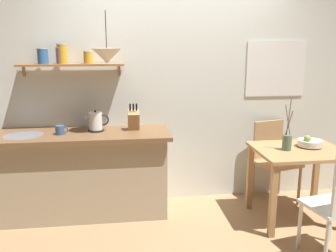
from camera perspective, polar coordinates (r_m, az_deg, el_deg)
name	(u,v)px	position (r m, az deg, el deg)	size (l,w,h in m)	color
ground_plane	(181,222)	(3.83, 2.03, -14.78)	(14.00, 14.00, 0.00)	#A87F56
back_wall	(190,82)	(4.09, 3.52, 6.85)	(6.80, 0.11, 2.70)	silver
kitchen_counter	(82,173)	(3.92, -13.41, -7.26)	(1.83, 0.63, 0.89)	tan
wall_shelf	(65,60)	(3.88, -15.78, 10.00)	(1.07, 0.20, 0.33)	#9E6B3D
dining_table	(298,162)	(3.88, 19.78, -5.34)	(0.86, 0.72, 0.75)	tan
dining_chair_far	(273,156)	(4.32, 16.15, -4.60)	(0.52, 0.50, 0.91)	tan
fruit_bowl	(309,142)	(3.94, 21.31, -2.40)	(0.24, 0.24, 0.13)	silver
twig_vase	(287,142)	(3.74, 18.16, -2.33)	(0.09, 0.09, 0.51)	#567056
electric_kettle	(96,122)	(3.79, -11.23, 0.64)	(0.24, 0.16, 0.22)	black
knife_block	(134,120)	(3.80, -5.43, 1.01)	(0.12, 0.18, 0.28)	tan
coffee_mug_by_sink	(60,130)	(3.75, -16.56, -0.61)	(0.13, 0.09, 0.09)	#3D5B89
pendant_lamp	(107,56)	(3.56, -9.58, 10.82)	(0.29, 0.29, 0.48)	black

